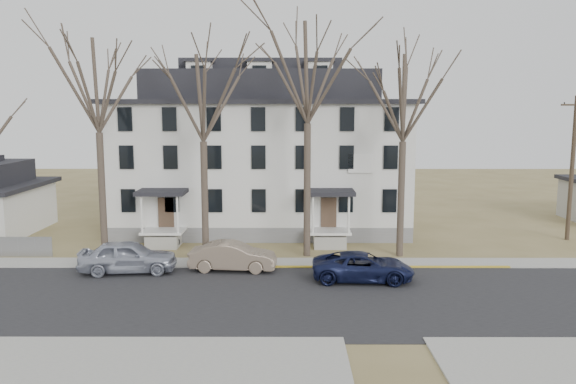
{
  "coord_description": "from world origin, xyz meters",
  "views": [
    {
      "loc": [
        -0.03,
        -22.62,
        8.53
      ],
      "look_at": [
        -0.12,
        9.0,
        3.94
      ],
      "focal_mm": 35.0,
      "sensor_mm": 36.0,
      "label": 1
    }
  ],
  "objects_px": {
    "tree_far_left": "(97,78)",
    "utility_pole_far": "(572,167)",
    "boarding_house": "(262,155)",
    "tree_mid_left": "(202,92)",
    "bicycle_left": "(165,240)",
    "tree_mid_right": "(404,92)",
    "car_silver": "(128,257)",
    "car_navy": "(363,267)",
    "car_tan": "(233,257)",
    "tree_center": "(308,65)"
  },
  "relations": [
    {
      "from": "car_navy",
      "to": "car_silver",
      "type": "bearing_deg",
      "value": 86.55
    },
    {
      "from": "boarding_house",
      "to": "car_tan",
      "type": "relative_size",
      "value": 4.5
    },
    {
      "from": "tree_mid_left",
      "to": "tree_mid_right",
      "type": "xyz_separation_m",
      "value": [
        11.5,
        0.0,
        0.0
      ]
    },
    {
      "from": "tree_far_left",
      "to": "tree_mid_right",
      "type": "height_order",
      "value": "tree_far_left"
    },
    {
      "from": "tree_mid_right",
      "to": "car_navy",
      "type": "bearing_deg",
      "value": -119.48
    },
    {
      "from": "tree_far_left",
      "to": "utility_pole_far",
      "type": "xyz_separation_m",
      "value": [
        29.5,
        4.2,
        -5.44
      ]
    },
    {
      "from": "tree_mid_left",
      "to": "car_tan",
      "type": "distance_m",
      "value": 9.6
    },
    {
      "from": "tree_mid_left",
      "to": "utility_pole_far",
      "type": "height_order",
      "value": "tree_mid_left"
    },
    {
      "from": "tree_mid_right",
      "to": "tree_far_left",
      "type": "bearing_deg",
      "value": 180.0
    },
    {
      "from": "boarding_house",
      "to": "car_silver",
      "type": "relative_size",
      "value": 4.12
    },
    {
      "from": "tree_far_left",
      "to": "tree_center",
      "type": "height_order",
      "value": "tree_center"
    },
    {
      "from": "tree_center",
      "to": "tree_mid_right",
      "type": "distance_m",
      "value": 5.7
    },
    {
      "from": "tree_mid_left",
      "to": "tree_center",
      "type": "relative_size",
      "value": 0.87
    },
    {
      "from": "tree_far_left",
      "to": "tree_mid_left",
      "type": "height_order",
      "value": "tree_far_left"
    },
    {
      "from": "utility_pole_far",
      "to": "car_tan",
      "type": "xyz_separation_m",
      "value": [
        -21.57,
        -7.4,
        -4.14
      ]
    },
    {
      "from": "boarding_house",
      "to": "tree_mid_right",
      "type": "relative_size",
      "value": 1.63
    },
    {
      "from": "car_silver",
      "to": "car_navy",
      "type": "distance_m",
      "value": 12.32
    },
    {
      "from": "car_tan",
      "to": "bicycle_left",
      "type": "distance_m",
      "value": 6.91
    },
    {
      "from": "car_tan",
      "to": "car_navy",
      "type": "distance_m",
      "value": 6.98
    },
    {
      "from": "boarding_house",
      "to": "car_silver",
      "type": "distance_m",
      "value": 14.22
    },
    {
      "from": "car_silver",
      "to": "tree_mid_left",
      "type": "bearing_deg",
      "value": -49.68
    },
    {
      "from": "tree_mid_left",
      "to": "bicycle_left",
      "type": "height_order",
      "value": "tree_mid_left"
    },
    {
      "from": "tree_mid_left",
      "to": "car_silver",
      "type": "bearing_deg",
      "value": -134.57
    },
    {
      "from": "utility_pole_far",
      "to": "car_navy",
      "type": "relative_size",
      "value": 1.86
    },
    {
      "from": "car_navy",
      "to": "tree_center",
      "type": "bearing_deg",
      "value": 31.11
    },
    {
      "from": "boarding_house",
      "to": "car_tan",
      "type": "bearing_deg",
      "value": -95.37
    },
    {
      "from": "tree_mid_left",
      "to": "car_navy",
      "type": "relative_size",
      "value": 2.5
    },
    {
      "from": "tree_mid_right",
      "to": "bicycle_left",
      "type": "relative_size",
      "value": 6.75
    },
    {
      "from": "tree_mid_left",
      "to": "utility_pole_far",
      "type": "xyz_separation_m",
      "value": [
        23.5,
        4.2,
        -4.7
      ]
    },
    {
      "from": "tree_far_left",
      "to": "tree_mid_left",
      "type": "distance_m",
      "value": 6.05
    },
    {
      "from": "tree_mid_left",
      "to": "tree_center",
      "type": "distance_m",
      "value": 6.18
    },
    {
      "from": "car_silver",
      "to": "car_navy",
      "type": "height_order",
      "value": "car_silver"
    },
    {
      "from": "tree_mid_right",
      "to": "car_tan",
      "type": "relative_size",
      "value": 2.76
    },
    {
      "from": "car_navy",
      "to": "boarding_house",
      "type": "bearing_deg",
      "value": 26.31
    },
    {
      "from": "car_tan",
      "to": "car_navy",
      "type": "height_order",
      "value": "car_tan"
    },
    {
      "from": "bicycle_left",
      "to": "car_navy",
      "type": "bearing_deg",
      "value": -133.15
    },
    {
      "from": "utility_pole_far",
      "to": "tree_mid_right",
      "type": "bearing_deg",
      "value": -160.71
    },
    {
      "from": "car_silver",
      "to": "bicycle_left",
      "type": "distance_m",
      "value": 5.47
    },
    {
      "from": "utility_pole_far",
      "to": "tree_center",
      "type": "bearing_deg",
      "value": -166.5
    },
    {
      "from": "utility_pole_far",
      "to": "tree_far_left",
      "type": "bearing_deg",
      "value": -171.9
    },
    {
      "from": "tree_mid_left",
      "to": "car_tan",
      "type": "height_order",
      "value": "tree_mid_left"
    },
    {
      "from": "car_silver",
      "to": "car_tan",
      "type": "relative_size",
      "value": 1.09
    },
    {
      "from": "boarding_house",
      "to": "car_navy",
      "type": "bearing_deg",
      "value": -66.67
    },
    {
      "from": "tree_far_left",
      "to": "utility_pole_far",
      "type": "bearing_deg",
      "value": 8.1
    },
    {
      "from": "boarding_house",
      "to": "utility_pole_far",
      "type": "xyz_separation_m",
      "value": [
        20.5,
        -3.95,
        -0.47
      ]
    },
    {
      "from": "tree_mid_left",
      "to": "car_silver",
      "type": "xyz_separation_m",
      "value": [
        -3.57,
        -3.62,
        -8.74
      ]
    },
    {
      "from": "car_silver",
      "to": "tree_mid_right",
      "type": "bearing_deg",
      "value": -81.6
    },
    {
      "from": "utility_pole_far",
      "to": "bicycle_left",
      "type": "bearing_deg",
      "value": -174.77
    },
    {
      "from": "tree_mid_right",
      "to": "car_silver",
      "type": "relative_size",
      "value": 2.52
    },
    {
      "from": "boarding_house",
      "to": "tree_far_left",
      "type": "relative_size",
      "value": 1.52
    }
  ]
}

